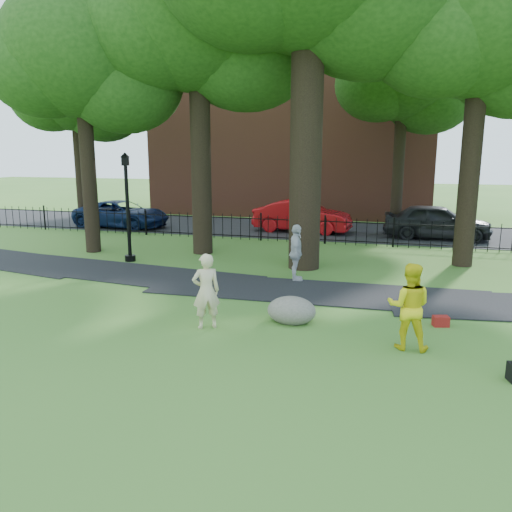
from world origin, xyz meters
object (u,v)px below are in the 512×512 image
(lamppost, at_px, (128,209))
(red_sedan, at_px, (302,216))
(boulder, at_px, (292,308))
(woman, at_px, (206,291))
(man, at_px, (409,306))

(lamppost, height_order, red_sedan, lamppost)
(boulder, distance_m, lamppost, 9.12)
(woman, xyz_separation_m, boulder, (1.83, 0.96, -0.55))
(red_sedan, bearing_deg, woman, -173.97)
(man, relative_size, boulder, 1.55)
(woman, distance_m, man, 4.53)
(man, distance_m, red_sedan, 15.70)
(boulder, bearing_deg, woman, -152.49)
(lamppost, bearing_deg, red_sedan, 40.53)
(woman, bearing_deg, boulder, 174.77)
(boulder, xyz_separation_m, lamppost, (-7.38, 5.11, 1.65))
(woman, xyz_separation_m, man, (4.53, 0.01, 0.03))
(red_sedan, bearing_deg, boulder, -166.34)
(man, xyz_separation_m, lamppost, (-10.07, 6.05, 1.07))
(woman, relative_size, red_sedan, 0.36)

